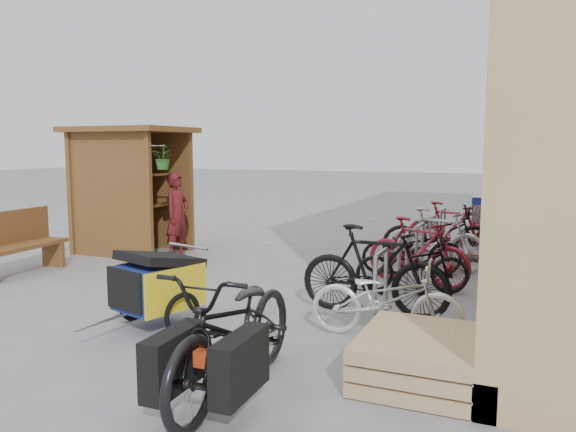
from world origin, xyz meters
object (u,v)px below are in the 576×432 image
at_px(shopping_carts, 489,213).
at_px(person_kiosk, 177,216).
at_px(cargo_bike, 236,331).
at_px(bike_0, 386,299).
at_px(kiosk, 127,172).
at_px(bike_4, 412,249).
at_px(bike_2, 412,264).
at_px(child_trailer, 157,283).
at_px(bike_3, 417,252).
at_px(bench, 17,242).
at_px(bike_5, 436,239).
at_px(bike_1, 375,271).
at_px(bike_6, 437,233).
at_px(bike_7, 449,229).
at_px(pallet_stack, 419,357).

height_order(shopping_carts, person_kiosk, person_kiosk).
height_order(shopping_carts, cargo_bike, cargo_bike).
bearing_deg(bike_0, person_kiosk, 53.82).
height_order(kiosk, shopping_carts, kiosk).
bearing_deg(bike_4, bike_2, 172.51).
height_order(child_trailer, bike_3, bike_3).
relative_size(bench, bike_3, 0.99).
distance_m(cargo_bike, bike_5, 5.58).
height_order(bike_1, bike_4, bike_1).
height_order(person_kiosk, bike_6, person_kiosk).
bearing_deg(bike_7, pallet_stack, -161.66).
height_order(kiosk, bike_1, kiosk).
xyz_separation_m(bike_4, bike_5, (0.30, 0.51, 0.10)).
xyz_separation_m(kiosk, bench, (-0.41, -2.22, -1.03)).
bearing_deg(bike_7, bike_4, -177.46).
distance_m(bike_5, bike_7, 1.30).
bearing_deg(bike_6, cargo_bike, 155.37).
distance_m(kiosk, pallet_stack, 7.50).
distance_m(pallet_stack, person_kiosk, 6.34).
relative_size(kiosk, bike_4, 1.58).
bearing_deg(child_trailer, bike_5, 76.97).
distance_m(cargo_bike, bike_1, 2.66).
distance_m(child_trailer, bike_0, 2.55).
distance_m(bike_0, bike_1, 0.83).
relative_size(bench, child_trailer, 1.04).
bearing_deg(bench, bike_2, 8.13).
xyz_separation_m(kiosk, pallet_stack, (6.28, -3.87, -1.34)).
bearing_deg(bike_0, bike_3, -1.60).
bearing_deg(bike_2, bench, 84.71).
bearing_deg(bench, kiosk, 75.52).
bearing_deg(pallet_stack, bench, 166.13).
distance_m(pallet_stack, child_trailer, 3.03).
relative_size(pallet_stack, shopping_carts, 0.62).
distance_m(cargo_bike, bike_0, 2.03).
bearing_deg(kiosk, bike_7, 19.87).
distance_m(bench, bike_5, 6.80).
bearing_deg(bike_3, bike_4, 35.61).
distance_m(child_trailer, person_kiosk, 4.01).
relative_size(cargo_bike, bike_5, 1.24).
xyz_separation_m(shopping_carts, bike_6, (-0.67, -2.89, -0.10)).
relative_size(kiosk, pallet_stack, 2.08).
xyz_separation_m(pallet_stack, bike_2, (-0.65, 2.96, 0.20)).
bearing_deg(pallet_stack, kiosk, 148.34).
xyz_separation_m(bike_0, bike_6, (-0.14, 4.35, 0.08)).
bearing_deg(child_trailer, bench, 176.58).
relative_size(child_trailer, bike_0, 0.97).
distance_m(cargo_bike, bike_7, 6.87).
distance_m(bike_2, bike_5, 1.69).
height_order(cargo_bike, bike_3, cargo_bike).
xyz_separation_m(child_trailer, bike_1, (2.14, 1.40, 0.05)).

